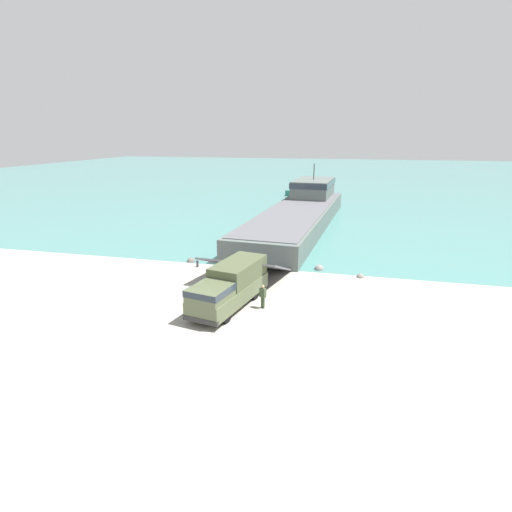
{
  "coord_description": "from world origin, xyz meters",
  "views": [
    {
      "loc": [
        8.19,
        -27.38,
        11.69
      ],
      "look_at": [
        0.87,
        3.36,
        2.11
      ],
      "focal_mm": 28.0,
      "sensor_mm": 36.0,
      "label": 1
    }
  ],
  "objects_px": {
    "military_truck": "(230,285)",
    "mooring_bollard": "(197,263)",
    "moored_boat_a": "(304,193)",
    "landing_craft": "(301,211)",
    "soldier_on_ramp": "(263,295)"
  },
  "relations": [
    {
      "from": "military_truck",
      "to": "mooring_bollard",
      "type": "height_order",
      "value": "military_truck"
    },
    {
      "from": "moored_boat_a",
      "to": "mooring_bollard",
      "type": "bearing_deg",
      "value": 14.99
    },
    {
      "from": "landing_craft",
      "to": "military_truck",
      "type": "xyz_separation_m",
      "value": [
        -1.34,
        -28.77,
        -0.28
      ]
    },
    {
      "from": "soldier_on_ramp",
      "to": "mooring_bollard",
      "type": "xyz_separation_m",
      "value": [
        -7.86,
        7.55,
        -0.64
      ]
    },
    {
      "from": "soldier_on_ramp",
      "to": "moored_boat_a",
      "type": "xyz_separation_m",
      "value": [
        -3.58,
        54.4,
        -0.26
      ]
    },
    {
      "from": "mooring_bollard",
      "to": "landing_craft",
      "type": "bearing_deg",
      "value": 72.06
    },
    {
      "from": "landing_craft",
      "to": "moored_boat_a",
      "type": "distance_m",
      "value": 25.87
    },
    {
      "from": "military_truck",
      "to": "moored_boat_a",
      "type": "distance_m",
      "value": 54.51
    },
    {
      "from": "landing_craft",
      "to": "military_truck",
      "type": "bearing_deg",
      "value": -88.51
    },
    {
      "from": "landing_craft",
      "to": "soldier_on_ramp",
      "type": "distance_m",
      "value": 28.71
    },
    {
      "from": "landing_craft",
      "to": "moored_boat_a",
      "type": "xyz_separation_m",
      "value": [
        -2.57,
        25.72,
        -1.07
      ]
    },
    {
      "from": "landing_craft",
      "to": "moored_boat_a",
      "type": "bearing_deg",
      "value": 99.85
    },
    {
      "from": "landing_craft",
      "to": "soldier_on_ramp",
      "type": "bearing_deg",
      "value": -83.82
    },
    {
      "from": "landing_craft",
      "to": "soldier_on_ramp",
      "type": "height_order",
      "value": "landing_craft"
    },
    {
      "from": "soldier_on_ramp",
      "to": "moored_boat_a",
      "type": "height_order",
      "value": "moored_boat_a"
    }
  ]
}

